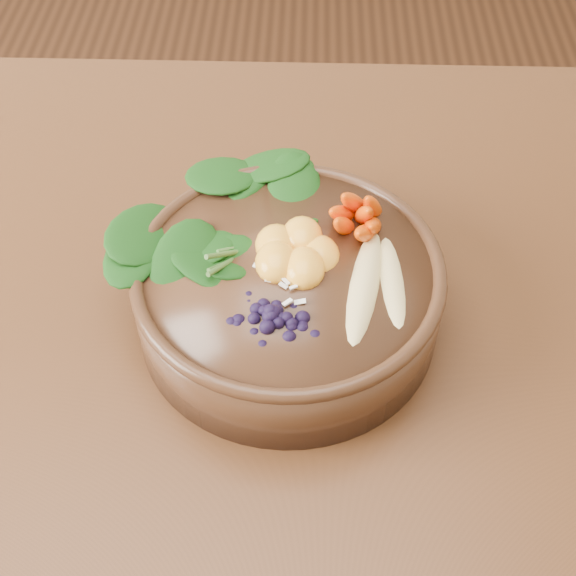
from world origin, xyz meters
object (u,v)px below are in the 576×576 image
Objects in this scene: stoneware_bowl at (288,295)px; blueberry_pile at (272,303)px; kale_heap at (260,198)px; carrot_cluster at (365,191)px; banana_halves at (380,273)px; mandarin_cluster at (295,243)px.

blueberry_pile is at bearing -101.25° from stoneware_bowl.
kale_heap is 2.38× the size of carrot_cluster.
banana_halves is 1.72× the size of mandarin_cluster.
mandarin_cluster is at bearing 170.25° from banana_halves.
kale_heap is at bearing 112.75° from stoneware_bowl.
carrot_cluster is at bearing 42.19° from stoneware_bowl.
carrot_cluster reaches higher than stoneware_bowl.
blueberry_pile reaches higher than stoneware_bowl.
kale_heap is 0.06m from mandarin_cluster.
carrot_cluster reaches higher than blueberry_pile.
mandarin_cluster is 0.69× the size of blueberry_pile.
kale_heap is at bearing -169.49° from carrot_cluster.
banana_halves reaches higher than stoneware_bowl.
blueberry_pile reaches higher than banana_halves.
stoneware_bowl is 0.08m from blueberry_pile.
kale_heap is at bearing 156.45° from banana_halves.
mandarin_cluster is (0.03, -0.05, -0.01)m from kale_heap.
blueberry_pile is at bearing -82.31° from kale_heap.
blueberry_pile is (0.02, -0.12, -0.00)m from kale_heap.
carrot_cluster is 0.51× the size of banana_halves.
banana_halves is 0.09m from blueberry_pile.
mandarin_cluster is at bearing 76.62° from blueberry_pile.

